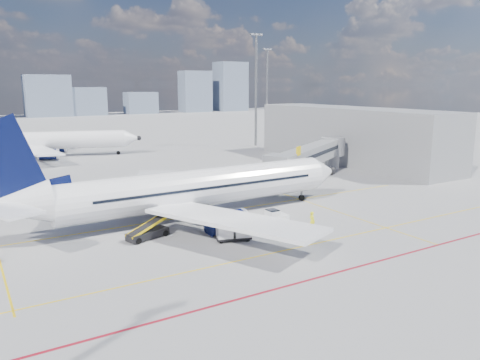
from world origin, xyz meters
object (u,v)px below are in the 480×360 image
object	(u,v)px
second_aircraft	(46,141)
belt_loader	(149,232)
main_aircraft	(187,190)
cargo_dolly	(233,230)
ramp_worker	(312,221)
baggage_tug	(275,218)

from	to	relation	value
second_aircraft	belt_loader	bearing A→B (deg)	-72.10
belt_loader	main_aircraft	bearing A→B (deg)	16.93
second_aircraft	cargo_dolly	size ratio (longest dim) A/B	10.06
main_aircraft	belt_loader	distance (m)	7.34
second_aircraft	main_aircraft	bearing A→B (deg)	-66.19
cargo_dolly	ramp_worker	world-z (taller)	ramp_worker
main_aircraft	belt_loader	size ratio (longest dim) A/B	7.03
ramp_worker	main_aircraft	bearing A→B (deg)	41.59
baggage_tug	cargo_dolly	size ratio (longest dim) A/B	0.71
main_aircraft	second_aircraft	distance (m)	55.10
main_aircraft	belt_loader	xyz separation A→B (m)	(-5.70, -3.82, -2.61)
main_aircraft	ramp_worker	xyz separation A→B (m)	(8.71, -10.05, -2.22)
cargo_dolly	ramp_worker	xyz separation A→B (m)	(8.00, -1.57, 0.02)
second_aircraft	cargo_dolly	distance (m)	63.65
baggage_tug	cargo_dolly	bearing A→B (deg)	-163.36
main_aircraft	cargo_dolly	size ratio (longest dim) A/B	11.73
main_aircraft	second_aircraft	world-z (taller)	main_aircraft
main_aircraft	second_aircraft	xyz separation A→B (m)	(-5.25, 54.85, 0.01)
cargo_dolly	second_aircraft	bearing A→B (deg)	113.32
baggage_tug	cargo_dolly	distance (m)	6.30
second_aircraft	belt_loader	world-z (taller)	second_aircraft
baggage_tug	ramp_worker	size ratio (longest dim) A/B	1.25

